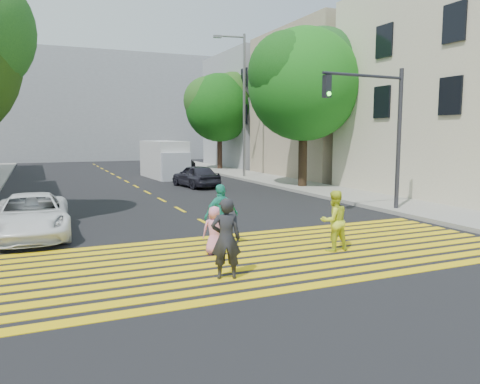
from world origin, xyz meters
TOP-DOWN VIEW (x-y plane):
  - ground at (0.00, 0.00)m, footprint 120.00×120.00m
  - sidewalk_right at (8.50, 15.00)m, footprint 3.00×60.00m
  - crosswalk at (0.00, 1.28)m, footprint 13.40×5.30m
  - lane_line at (0.00, 22.50)m, footprint 0.12×34.40m
  - building_right_cream at (15.00, 8.00)m, footprint 10.00×10.00m
  - building_right_tan at (15.00, 19.00)m, footprint 10.00×10.00m
  - building_right_grey at (15.00, 30.00)m, footprint 10.00×10.00m
  - backdrop_block at (0.00, 48.00)m, footprint 30.00×8.00m
  - tree_right_near at (8.33, 13.32)m, footprint 6.97×6.44m
  - tree_right_far at (8.79, 27.16)m, footprint 7.43×7.20m
  - pedestrian_man at (-1.65, -0.06)m, footprint 0.72×0.58m
  - pedestrian_woman at (1.79, 1.02)m, footprint 0.78×0.61m
  - pedestrian_child at (-1.17, 1.92)m, footprint 0.69×0.55m
  - pedestrian_extra at (-0.74, 2.55)m, footprint 1.04×0.54m
  - white_sedan at (-5.40, 5.96)m, footprint 2.23×4.59m
  - dark_car_near at (3.04, 16.27)m, footprint 2.06×3.96m
  - silver_car at (3.79, 28.59)m, footprint 2.20×4.29m
  - dark_car_parked at (5.24, 27.40)m, footprint 1.68×4.20m
  - white_van at (2.88, 22.41)m, footprint 2.25×5.41m
  - traffic_signal at (6.55, 5.08)m, footprint 3.72×0.49m
  - street_lamp at (7.53, 20.05)m, footprint 2.15×0.56m

SIDE VIEW (x-z plane):
  - ground at x=0.00m, z-range 0.00..0.00m
  - lane_line at x=0.00m, z-range 0.00..0.01m
  - crosswalk at x=0.00m, z-range 0.00..0.01m
  - sidewalk_right at x=8.50m, z-range 0.00..0.15m
  - silver_car at x=3.79m, z-range 0.00..1.19m
  - pedestrian_child at x=-1.17m, z-range 0.00..1.23m
  - white_sedan at x=-5.40m, z-range 0.00..1.26m
  - dark_car_near at x=3.04m, z-range 0.00..1.29m
  - dark_car_parked at x=5.24m, z-range 0.00..1.36m
  - pedestrian_woman at x=1.79m, z-range 0.00..1.58m
  - pedestrian_extra at x=-0.74m, z-range 0.00..1.70m
  - pedestrian_man at x=-1.65m, z-range 0.00..1.71m
  - white_van at x=2.88m, z-range -0.06..2.45m
  - traffic_signal at x=6.55m, z-range 0.80..6.25m
  - building_right_cream at x=15.00m, z-range 0.00..10.00m
  - building_right_tan at x=15.00m, z-range 0.00..10.00m
  - building_right_grey at x=15.00m, z-range 0.00..10.00m
  - tree_right_far at x=8.79m, z-range 1.40..9.42m
  - street_lamp at x=7.53m, z-range 0.70..10.22m
  - tree_right_near at x=8.33m, z-range 1.56..10.38m
  - backdrop_block at x=0.00m, z-range 0.00..12.00m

